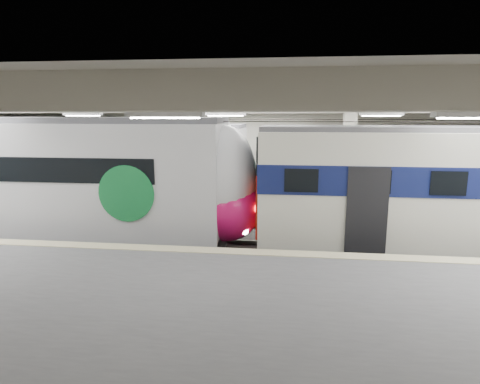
# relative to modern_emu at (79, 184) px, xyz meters

# --- Properties ---
(station_hall) EXTENTS (36.00, 24.00, 5.75)m
(station_hall) POSITION_rel_modern_emu_xyz_m (5.30, -1.74, 0.87)
(station_hall) COLOR black
(station_hall) RESTS_ON ground
(modern_emu) EXTENTS (15.20, 3.14, 4.84)m
(modern_emu) POSITION_rel_modern_emu_xyz_m (0.00, 0.00, 0.00)
(modern_emu) COLOR silver
(modern_emu) RESTS_ON ground
(older_rer) EXTENTS (13.86, 3.06, 4.55)m
(older_rer) POSITION_rel_modern_emu_xyz_m (13.68, 0.00, 0.01)
(older_rer) COLOR silver
(older_rer) RESTS_ON ground
(far_train) EXTENTS (14.05, 3.08, 4.47)m
(far_train) POSITION_rel_modern_emu_xyz_m (-1.34, 5.50, -0.06)
(far_train) COLOR silver
(far_train) RESTS_ON ground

